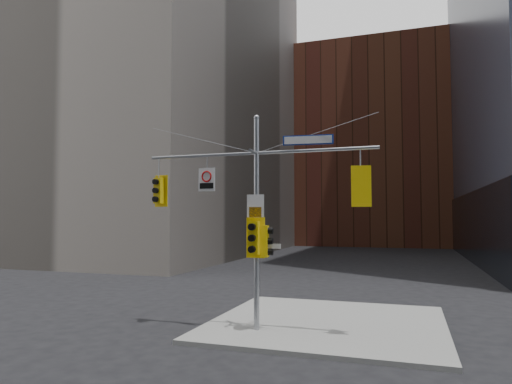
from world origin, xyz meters
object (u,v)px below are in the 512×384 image
Objects in this scene: traffic_light_west_arm at (159,191)px; street_sign_blade at (308,140)px; traffic_light_east_arm at (361,186)px; traffic_light_pole_front at (254,238)px; regulatory_sign_arm at (207,179)px; signal_assembly at (257,200)px; traffic_light_pole_side at (266,241)px.

street_sign_blade is (5.49, -0.01, 1.55)m from traffic_light_west_arm.
traffic_light_west_arm is 7.15m from traffic_light_east_arm.
traffic_light_pole_front is 1.64× the size of regulatory_sign_arm.
signal_assembly reaches higher than regulatory_sign_arm.
traffic_light_west_arm is 1.95m from regulatory_sign_arm.
traffic_light_pole_front is (0.00, -0.27, -1.24)m from signal_assembly.
regulatory_sign_arm is (-2.14, -0.03, 2.12)m from traffic_light_pole_side.
signal_assembly reaches higher than traffic_light_west_arm.
street_sign_blade reaches higher than regulatory_sign_arm.
regulatory_sign_arm is (-5.24, -0.02, 0.38)m from traffic_light_east_arm.
traffic_light_east_arm is at bearing 4.73° from traffic_light_pole_front.
traffic_light_pole_front is at bearing 3.26° from traffic_light_west_arm.
traffic_light_pole_front reaches higher than traffic_light_pole_side.
regulatory_sign_arm reaches higher than traffic_light_east_arm.
signal_assembly is 9.84× the size of regulatory_sign_arm.
traffic_light_east_arm is at bearing 7.45° from traffic_light_west_arm.
regulatory_sign_arm is (-3.58, -0.02, -1.17)m from street_sign_blade.
traffic_light_east_arm reaches higher than traffic_light_west_arm.
street_sign_blade is (-1.66, 0.00, 1.55)m from traffic_light_east_arm.
traffic_light_east_arm is at bearing 0.02° from signal_assembly.
traffic_light_pole_side is at bearing 7.53° from traffic_light_west_arm.
street_sign_blade is at bearing 0.10° from signal_assembly.
signal_assembly is at bearing -10.63° from traffic_light_east_arm.
traffic_light_west_arm is at bearing 179.81° from signal_assembly.
traffic_light_east_arm is 0.95× the size of traffic_light_pole_front.
traffic_light_west_arm is at bearing -174.95° from regulatory_sign_arm.
traffic_light_east_arm reaches higher than traffic_light_pole_side.
street_sign_blade reaches higher than traffic_light_pole_front.
street_sign_blade reaches higher than traffic_light_west_arm.
traffic_light_pole_side is at bearing 40.97° from traffic_light_pole_front.
traffic_light_pole_front is at bearing 124.28° from traffic_light_pole_side.
street_sign_blade is at bearing -10.71° from traffic_light_east_arm.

